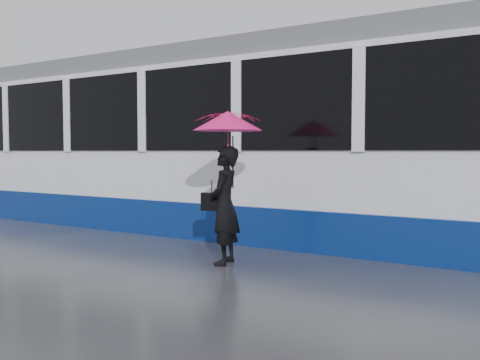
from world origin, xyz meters
The scene contains 6 objects.
ground centered at (0.00, 0.00, 0.00)m, with size 90.00×90.00×0.00m, color #2B2B30.
rails centered at (0.00, 2.50, 0.01)m, with size 34.00×1.51×0.02m.
tram centered at (2.47, 2.50, 1.64)m, with size 26.00×2.56×3.35m.
woman centered at (0.63, -0.04, 0.78)m, with size 0.57×0.37×1.55m, color black.
umbrella centered at (0.68, -0.04, 1.70)m, with size 1.14×1.14×1.05m.
handbag centered at (0.41, -0.02, 0.81)m, with size 0.30×0.20×0.42m.
Camera 1 is at (4.58, -5.79, 1.49)m, focal length 40.00 mm.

